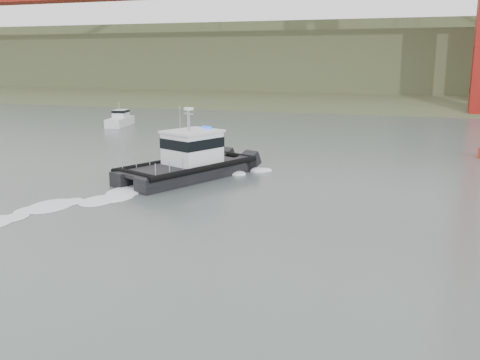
% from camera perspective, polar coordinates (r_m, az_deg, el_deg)
% --- Properties ---
extents(ground, '(400.00, 400.00, 0.00)m').
position_cam_1_polar(ground, '(25.94, -2.79, -8.27)').
color(ground, '#50605A').
rests_on(ground, ground).
extents(headlands, '(500.00, 105.36, 27.12)m').
position_cam_1_polar(headlands, '(148.30, 15.49, 11.43)').
color(headlands, '#354125').
rests_on(headlands, ground).
extents(patrol_boat, '(8.70, 12.69, 5.80)m').
position_cam_1_polar(patrol_boat, '(42.98, -5.43, 2.17)').
color(patrol_boat, black).
rests_on(patrol_boat, ground).
extents(motorboat, '(3.36, 6.78, 3.57)m').
position_cam_1_polar(motorboat, '(78.63, -12.67, 6.30)').
color(motorboat, silver).
rests_on(motorboat, ground).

